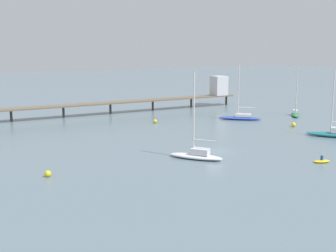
{
  "coord_description": "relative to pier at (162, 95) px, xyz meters",
  "views": [
    {
      "loc": [
        -36.95,
        -51.18,
        15.41
      ],
      "look_at": [
        0.0,
        14.2,
        1.5
      ],
      "focal_mm": 47.09,
      "sensor_mm": 36.0,
      "label": 1
    }
  ],
  "objects": [
    {
      "name": "dinghy_yellow",
      "position": [
        -4.63,
        -52.38,
        -3.42
      ],
      "size": [
        2.53,
        1.7,
        1.14
      ],
      "color": "yellow",
      "rests_on": "ground_plane"
    },
    {
      "name": "pier",
      "position": [
        0.0,
        0.0,
        0.0
      ],
      "size": [
        66.18,
        4.1,
        7.53
      ],
      "color": "brown",
      "rests_on": "ground_plane"
    },
    {
      "name": "sailboat_blue",
      "position": [
        7.46,
        -20.2,
        -3.0
      ],
      "size": [
        8.06,
        7.53,
        11.32
      ],
      "color": "#2D4CB7",
      "rests_on": "ground_plane"
    },
    {
      "name": "ground_plane",
      "position": [
        -13.3,
        -40.41,
        -3.64
      ],
      "size": [
        400.0,
        400.0,
        0.0
      ],
      "primitive_type": "plane",
      "color": "slate"
    },
    {
      "name": "mooring_buoy_inner",
      "position": [
        11.03,
        -31.69,
        -3.21
      ],
      "size": [
        0.85,
        0.85,
        0.85
      ],
      "primitive_type": "sphere",
      "color": "yellow",
      "rests_on": "ground_plane"
    },
    {
      "name": "sailboat_green",
      "position": [
        21.25,
        -22.09,
        -2.98
      ],
      "size": [
        5.97,
        6.2,
        10.35
      ],
      "color": "#287F4C",
      "rests_on": "ground_plane"
    },
    {
      "name": "mooring_buoy_far",
      "position": [
        -37.96,
        -40.97,
        -3.24
      ],
      "size": [
        0.79,
        0.79,
        0.79
      ],
      "primitive_type": "sphere",
      "color": "yellow",
      "rests_on": "ground_plane"
    },
    {
      "name": "sailboat_white",
      "position": [
        -18.09,
        -42.69,
        -2.92
      ],
      "size": [
        6.26,
        7.26,
        11.79
      ],
      "color": "white",
      "rests_on": "ground_plane"
    },
    {
      "name": "sailboat_teal",
      "position": [
        10.15,
        -41.93,
        -2.94
      ],
      "size": [
        7.14,
        8.31,
        10.98
      ],
      "color": "#1E727A",
      "rests_on": "ground_plane"
    },
    {
      "name": "mooring_buoy_near",
      "position": [
        -9.98,
        -15.12,
        -3.26
      ],
      "size": [
        0.76,
        0.76,
        0.76
      ],
      "primitive_type": "sphere",
      "color": "yellow",
      "rests_on": "ground_plane"
    }
  ]
}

